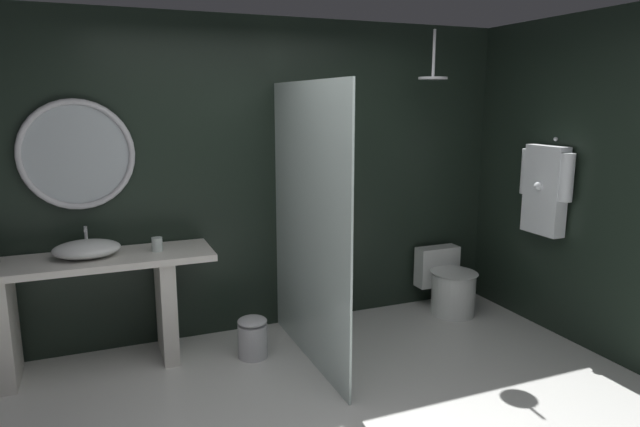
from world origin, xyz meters
TOP-DOWN VIEW (x-y plane):
  - back_wall_panel at (0.00, 1.90)m, footprint 4.80×0.10m
  - side_wall_right at (2.35, 0.76)m, footprint 0.10×2.47m
  - vanity_counter at (-1.33, 1.56)m, footprint 1.78×0.53m
  - vessel_sink at (-1.31, 1.59)m, footprint 0.46×0.38m
  - tumbler_cup at (-0.83, 1.56)m, footprint 0.08×0.08m
  - round_wall_mirror at (-1.33, 1.81)m, footprint 0.81×0.05m
  - shower_glass_panel at (0.20, 1.11)m, footprint 0.02×1.48m
  - rain_shower_head at (1.41, 1.39)m, footprint 0.24×0.24m
  - hanging_bathrobe at (2.21, 0.90)m, footprint 0.20×0.54m
  - toilet at (1.75, 1.52)m, footprint 0.42×0.58m
  - waste_bin at (-0.19, 1.29)m, footprint 0.23×0.23m

SIDE VIEW (x-z plane):
  - waste_bin at x=-0.19m, z-range 0.00..0.32m
  - toilet at x=1.75m, z-range -0.03..0.54m
  - vanity_counter at x=-1.33m, z-range 0.13..0.97m
  - tumbler_cup at x=-0.83m, z-range 0.84..0.94m
  - vessel_sink at x=-1.31m, z-range 0.80..0.99m
  - shower_glass_panel at x=0.20m, z-range 0.00..2.07m
  - hanging_bathrobe at x=2.21m, z-range 0.84..1.64m
  - back_wall_panel at x=0.00m, z-range 0.00..2.60m
  - side_wall_right at x=2.35m, z-range 0.00..2.60m
  - round_wall_mirror at x=-1.33m, z-range 1.15..1.95m
  - rain_shower_head at x=1.41m, z-range 1.95..2.34m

